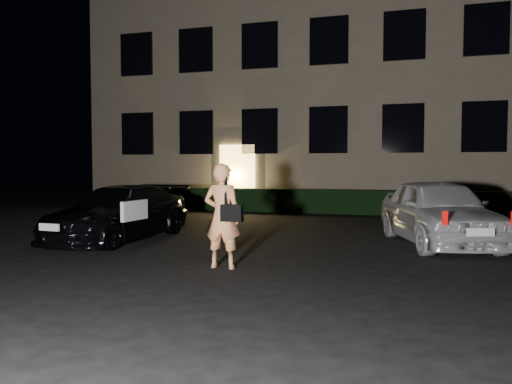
% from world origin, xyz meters
% --- Properties ---
extents(ground, '(80.00, 80.00, 0.00)m').
position_xyz_m(ground, '(0.00, 0.00, 0.00)').
color(ground, black).
rests_on(ground, ground).
extents(building, '(20.00, 8.11, 12.00)m').
position_xyz_m(building, '(-0.00, 14.99, 6.00)').
color(building, '#756754').
rests_on(building, ground).
extents(hedge, '(15.00, 0.70, 0.85)m').
position_xyz_m(hedge, '(0.00, 10.50, 0.42)').
color(hedge, black).
rests_on(hedge, ground).
extents(sedan, '(1.97, 4.41, 1.24)m').
position_xyz_m(sedan, '(-3.57, 2.75, 0.62)').
color(sedan, black).
rests_on(sedan, ground).
extents(hatch, '(2.80, 4.52, 1.44)m').
position_xyz_m(hatch, '(3.39, 4.06, 0.72)').
color(hatch, silver).
rests_on(hatch, ground).
extents(man, '(0.71, 0.42, 1.73)m').
position_xyz_m(man, '(-0.18, 0.43, 0.87)').
color(man, '#EF975C').
rests_on(man, ground).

